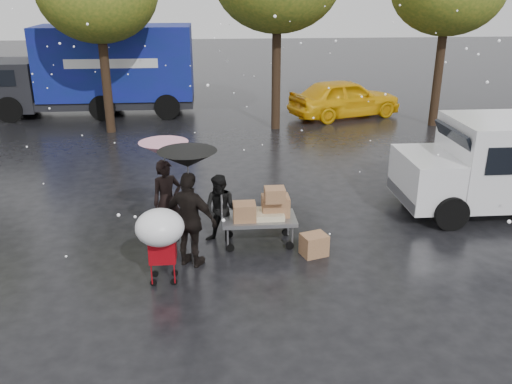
{
  "coord_description": "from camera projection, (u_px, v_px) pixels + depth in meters",
  "views": [
    {
      "loc": [
        0.12,
        -9.48,
        5.03
      ],
      "look_at": [
        1.01,
        1.0,
        0.97
      ],
      "focal_mm": 38.0,
      "sensor_mm": 36.0,
      "label": 1
    }
  ],
  "objects": [
    {
      "name": "ground",
      "position": [
        209.0,
        258.0,
        10.61
      ],
      "size": [
        90.0,
        90.0,
        0.0
      ],
      "primitive_type": "plane",
      "color": "black",
      "rests_on": "ground"
    },
    {
      "name": "person_pink",
      "position": [
        167.0,
        201.0,
        11.06
      ],
      "size": [
        0.75,
        0.66,
        1.74
      ],
      "primitive_type": "imported",
      "rotation": [
        0.0,
        0.0,
        0.47
      ],
      "color": "black",
      "rests_on": "ground"
    },
    {
      "name": "person_middle",
      "position": [
        221.0,
        210.0,
        10.96
      ],
      "size": [
        0.89,
        0.82,
        1.47
      ],
      "primitive_type": "imported",
      "rotation": [
        0.0,
        0.0,
        -0.46
      ],
      "color": "black",
      "rests_on": "ground"
    },
    {
      "name": "person_black",
      "position": [
        190.0,
        220.0,
        10.04
      ],
      "size": [
        1.17,
        0.92,
        1.85
      ],
      "primitive_type": "imported",
      "rotation": [
        0.0,
        0.0,
        2.64
      ],
      "color": "black",
      "rests_on": "ground"
    },
    {
      "name": "umbrella_pink",
      "position": [
        164.0,
        149.0,
        10.66
      ],
      "size": [
        0.98,
        0.98,
        2.13
      ],
      "color": "#4C4C4C",
      "rests_on": "ground"
    },
    {
      "name": "umbrella_black",
      "position": [
        187.0,
        159.0,
        9.61
      ],
      "size": [
        1.07,
        1.07,
        2.27
      ],
      "color": "#4C4C4C",
      "rests_on": "ground"
    },
    {
      "name": "vendor_cart",
      "position": [
        263.0,
        211.0,
        10.95
      ],
      "size": [
        1.52,
        0.8,
        1.27
      ],
      "color": "slate",
      "rests_on": "ground"
    },
    {
      "name": "shopping_cart",
      "position": [
        160.0,
        231.0,
        9.27
      ],
      "size": [
        0.84,
        0.84,
        1.46
      ],
      "color": "#A60912",
      "rests_on": "ground"
    },
    {
      "name": "blue_truck",
      "position": [
        96.0,
        71.0,
        21.66
      ],
      "size": [
        8.3,
        2.6,
        3.5
      ],
      "color": "navy",
      "rests_on": "ground"
    },
    {
      "name": "box_ground_near",
      "position": [
        314.0,
        245.0,
        10.66
      ],
      "size": [
        0.58,
        0.52,
        0.43
      ],
      "primitive_type": "cube",
      "rotation": [
        0.0,
        0.0,
        0.31
      ],
      "color": "brown",
      "rests_on": "ground"
    },
    {
      "name": "box_ground_far",
      "position": [
        275.0,
        205.0,
        12.72
      ],
      "size": [
        0.47,
        0.38,
        0.34
      ],
      "primitive_type": "cube",
      "rotation": [
        0.0,
        0.0,
        0.1
      ],
      "color": "brown",
      "rests_on": "ground"
    },
    {
      "name": "yellow_taxi",
      "position": [
        345.0,
        98.0,
        21.53
      ],
      "size": [
        4.84,
        3.13,
        1.53
      ],
      "primitive_type": "imported",
      "rotation": [
        0.0,
        0.0,
        1.89
      ],
      "color": "#F6B60C",
      "rests_on": "ground"
    }
  ]
}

